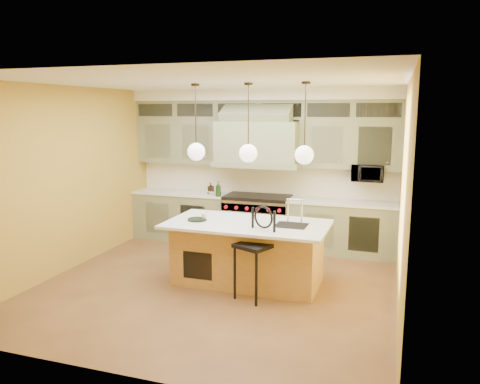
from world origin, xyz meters
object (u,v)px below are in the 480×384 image
(range, at_px, (258,220))
(kitchen_island, at_px, (248,252))
(counter_stool, at_px, (256,246))
(microwave, at_px, (368,173))

(range, bearing_deg, kitchen_island, -77.98)
(counter_stool, bearing_deg, kitchen_island, 140.68)
(counter_stool, xyz_separation_m, microwave, (1.28, 2.52, 0.73))
(range, relative_size, microwave, 2.21)
(range, height_order, microwave, microwave)
(range, xyz_separation_m, kitchen_island, (0.41, -1.90, -0.01))
(kitchen_island, xyz_separation_m, counter_stool, (0.27, -0.51, 0.25))
(range, relative_size, kitchen_island, 0.51)
(range, xyz_separation_m, counter_stool, (0.67, -2.41, 0.24))
(counter_stool, relative_size, microwave, 2.32)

